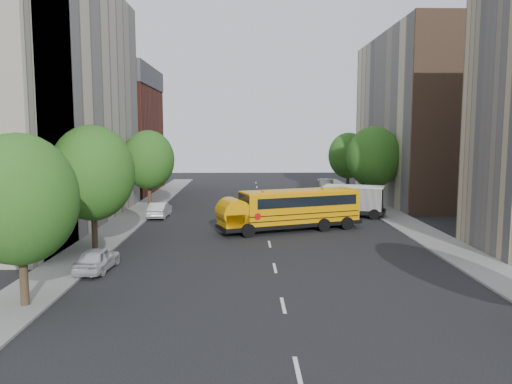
{
  "coord_description": "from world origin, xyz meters",
  "views": [
    {
      "loc": [
        -1.62,
        -34.72,
        7.35
      ],
      "look_at": [
        -0.82,
        2.0,
        3.05
      ],
      "focal_mm": 35.0,
      "sensor_mm": 36.0,
      "label": 1
    }
  ],
  "objects_px": {
    "street_tree_5": "(348,156)",
    "parked_car_1": "(160,210)",
    "street_tree_2": "(149,160)",
    "street_tree_4": "(374,157)",
    "parked_car_0": "(97,259)",
    "parked_car_4": "(344,198)",
    "parked_car_5": "(326,185)",
    "street_tree_1": "(92,173)",
    "street_tree_0": "(19,199)",
    "safari_truck": "(349,200)",
    "school_bus": "(289,208)"
  },
  "relations": [
    {
      "from": "street_tree_4",
      "to": "street_tree_0",
      "type": "bearing_deg",
      "value": -128.16
    },
    {
      "from": "street_tree_0",
      "to": "street_tree_1",
      "type": "relative_size",
      "value": 0.94
    },
    {
      "from": "safari_truck",
      "to": "parked_car_0",
      "type": "distance_m",
      "value": 24.52
    },
    {
      "from": "safari_truck",
      "to": "parked_car_0",
      "type": "height_order",
      "value": "safari_truck"
    },
    {
      "from": "street_tree_1",
      "to": "parked_car_1",
      "type": "xyz_separation_m",
      "value": [
        1.81,
        13.02,
        -4.27
      ]
    },
    {
      "from": "street_tree_5",
      "to": "parked_car_1",
      "type": "height_order",
      "value": "street_tree_5"
    },
    {
      "from": "street_tree_5",
      "to": "parked_car_4",
      "type": "xyz_separation_m",
      "value": [
        -2.2,
        -8.78,
        -4.06
      ]
    },
    {
      "from": "parked_car_1",
      "to": "street_tree_4",
      "type": "bearing_deg",
      "value": -164.25
    },
    {
      "from": "street_tree_4",
      "to": "parked_car_5",
      "type": "bearing_deg",
      "value": 98.55
    },
    {
      "from": "parked_car_0",
      "to": "parked_car_1",
      "type": "bearing_deg",
      "value": -87.62
    },
    {
      "from": "parked_car_1",
      "to": "parked_car_5",
      "type": "height_order",
      "value": "parked_car_5"
    },
    {
      "from": "school_bus",
      "to": "parked_car_0",
      "type": "distance_m",
      "value": 15.84
    },
    {
      "from": "street_tree_0",
      "to": "school_bus",
      "type": "bearing_deg",
      "value": 52.64
    },
    {
      "from": "street_tree_1",
      "to": "street_tree_4",
      "type": "relative_size",
      "value": 0.98
    },
    {
      "from": "street_tree_2",
      "to": "street_tree_4",
      "type": "distance_m",
      "value": 22.0
    },
    {
      "from": "parked_car_4",
      "to": "parked_car_5",
      "type": "relative_size",
      "value": 0.79
    },
    {
      "from": "street_tree_1",
      "to": "school_bus",
      "type": "xyz_separation_m",
      "value": [
        12.73,
        6.68,
        -3.19
      ]
    },
    {
      "from": "parked_car_1",
      "to": "parked_car_4",
      "type": "distance_m",
      "value": 19.77
    },
    {
      "from": "street_tree_1",
      "to": "parked_car_0",
      "type": "height_order",
      "value": "street_tree_1"
    },
    {
      "from": "street_tree_2",
      "to": "parked_car_0",
      "type": "distance_m",
      "value": 22.77
    },
    {
      "from": "parked_car_4",
      "to": "safari_truck",
      "type": "bearing_deg",
      "value": -94.81
    },
    {
      "from": "street_tree_1",
      "to": "parked_car_1",
      "type": "distance_m",
      "value": 13.82
    },
    {
      "from": "street_tree_5",
      "to": "street_tree_2",
      "type": "bearing_deg",
      "value": -151.39
    },
    {
      "from": "safari_truck",
      "to": "parked_car_0",
      "type": "relative_size",
      "value": 1.78
    },
    {
      "from": "parked_car_1",
      "to": "street_tree_5",
      "type": "bearing_deg",
      "value": -138.03
    },
    {
      "from": "parked_car_0",
      "to": "parked_car_4",
      "type": "xyz_separation_m",
      "value": [
        18.4,
        25.55,
        -0.01
      ]
    },
    {
      "from": "school_bus",
      "to": "parked_car_1",
      "type": "height_order",
      "value": "school_bus"
    },
    {
      "from": "street_tree_0",
      "to": "safari_truck",
      "type": "relative_size",
      "value": 1.08
    },
    {
      "from": "street_tree_5",
      "to": "parked_car_1",
      "type": "distance_m",
      "value": 26.68
    },
    {
      "from": "street_tree_2",
      "to": "parked_car_1",
      "type": "bearing_deg",
      "value": -69.98
    },
    {
      "from": "parked_car_1",
      "to": "parked_car_0",
      "type": "bearing_deg",
      "value": 90.54
    },
    {
      "from": "street_tree_0",
      "to": "parked_car_4",
      "type": "relative_size",
      "value": 1.96
    },
    {
      "from": "street_tree_4",
      "to": "parked_car_1",
      "type": "distance_m",
      "value": 21.25
    },
    {
      "from": "street_tree_1",
      "to": "parked_car_5",
      "type": "bearing_deg",
      "value": 58.75
    },
    {
      "from": "street_tree_4",
      "to": "parked_car_5",
      "type": "height_order",
      "value": "street_tree_4"
    },
    {
      "from": "parked_car_1",
      "to": "safari_truck",
      "type": "bearing_deg",
      "value": -177.79
    },
    {
      "from": "parked_car_5",
      "to": "parked_car_1",
      "type": "bearing_deg",
      "value": -127.08
    },
    {
      "from": "street_tree_2",
      "to": "safari_truck",
      "type": "xyz_separation_m",
      "value": [
        18.61,
        -4.89,
        -3.36
      ]
    },
    {
      "from": "street_tree_1",
      "to": "parked_car_0",
      "type": "distance_m",
      "value": 6.26
    },
    {
      "from": "street_tree_4",
      "to": "parked_car_1",
      "type": "xyz_separation_m",
      "value": [
        -20.19,
        -4.98,
        -4.39
      ]
    },
    {
      "from": "street_tree_0",
      "to": "school_bus",
      "type": "relative_size",
      "value": 0.65
    },
    {
      "from": "street_tree_0",
      "to": "parked_car_1",
      "type": "distance_m",
      "value": 23.43
    },
    {
      "from": "street_tree_2",
      "to": "safari_truck",
      "type": "distance_m",
      "value": 19.53
    },
    {
      "from": "safari_truck",
      "to": "parked_car_5",
      "type": "relative_size",
      "value": 1.43
    },
    {
      "from": "parked_car_0",
      "to": "parked_car_1",
      "type": "height_order",
      "value": "parked_car_1"
    },
    {
      "from": "parked_car_1",
      "to": "parked_car_5",
      "type": "relative_size",
      "value": 0.86
    },
    {
      "from": "school_bus",
      "to": "parked_car_0",
      "type": "height_order",
      "value": "school_bus"
    },
    {
      "from": "street_tree_2",
      "to": "street_tree_5",
      "type": "bearing_deg",
      "value": 28.61
    },
    {
      "from": "parked_car_0",
      "to": "parked_car_1",
      "type": "relative_size",
      "value": 0.93
    },
    {
      "from": "street_tree_4",
      "to": "parked_car_4",
      "type": "height_order",
      "value": "street_tree_4"
    }
  ]
}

